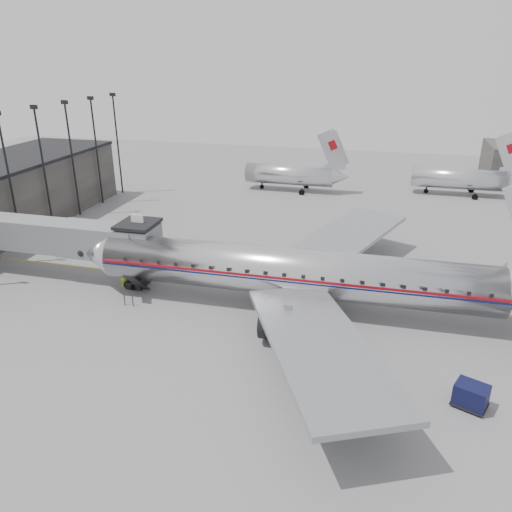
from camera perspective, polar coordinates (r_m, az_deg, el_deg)
The scene contains 11 objects.
ground at distance 43.46m, azimuth -4.41°, elevation -6.71°, with size 160.00×160.00×0.00m, color slate.
apron_line at distance 47.81m, azimuth 1.32°, elevation -3.77°, with size 0.15×60.00×0.01m, color gold.
jet_bridge at distance 52.03m, azimuth -20.86°, elevation 1.92°, with size 21.00×6.20×7.10m.
floodlight_masts at distance 64.50m, azimuth -24.74°, elevation 9.03°, with size 0.90×42.25×15.25m.
distant_aircraft_near at distance 81.21m, azimuth 3.96°, elevation 9.35°, with size 16.39×3.20×10.26m.
distant_aircraft_mid at distance 84.58m, azimuth 22.25°, elevation 8.27°, with size 16.39×3.20×10.26m.
airliner at distance 43.05m, azimuth 5.43°, elevation -1.98°, with size 42.69×39.57×13.50m.
service_van at distance 39.44m, azimuth 6.40°, elevation -8.10°, with size 5.12×3.37×2.25m.
baggage_cart_navy at distance 35.61m, azimuth 23.35°, elevation -14.40°, with size 2.53×2.27×1.63m.
baggage_cart_white at distance 36.00m, azimuth 10.95°, elevation -12.23°, with size 2.38×1.95×1.70m.
ramp_worker at distance 49.54m, azimuth -14.91°, elevation -2.47°, with size 0.64×0.42×1.77m, color #C4E21A.
Camera 1 is at (12.74, -35.74, 21.18)m, focal length 35.00 mm.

